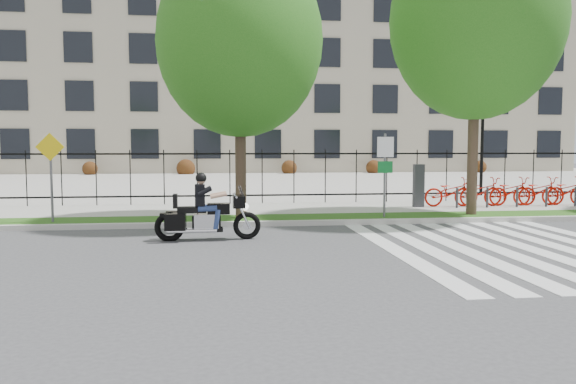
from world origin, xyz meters
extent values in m
plane|color=#3C3B3E|center=(0.00, 0.00, 0.00)|extent=(120.00, 120.00, 0.00)
cube|color=#B9B8AE|center=(0.00, 4.10, 0.07)|extent=(60.00, 0.20, 0.15)
cube|color=#214C13|center=(0.00, 4.95, 0.07)|extent=(60.00, 1.50, 0.15)
cube|color=gray|center=(0.00, 7.45, 0.07)|extent=(60.00, 3.50, 0.15)
cube|color=gray|center=(0.00, 25.00, 0.05)|extent=(80.00, 34.00, 0.10)
cube|color=#A99F88|center=(0.00, 45.00, 10.00)|extent=(60.00, 20.00, 20.00)
cylinder|color=black|center=(10.00, 12.00, 2.00)|extent=(0.14, 0.14, 4.00)
cylinder|color=black|center=(10.00, 12.00, 3.90)|extent=(0.06, 0.70, 0.70)
sphere|color=white|center=(9.65, 12.00, 4.00)|extent=(0.36, 0.36, 0.36)
sphere|color=white|center=(10.35, 12.00, 4.00)|extent=(0.36, 0.36, 0.36)
cylinder|color=#31241B|center=(-0.97, 4.95, 2.01)|extent=(0.32, 0.32, 3.71)
ellipsoid|color=#1A5C15|center=(-0.97, 4.95, 5.31)|extent=(4.84, 4.84, 5.56)
cylinder|color=#31241B|center=(6.24, 4.95, 2.33)|extent=(0.32, 0.32, 4.37)
ellipsoid|color=#1A5C15|center=(6.24, 4.95, 6.09)|extent=(5.24, 5.24, 6.03)
cube|color=#2D2D33|center=(5.34, 7.20, 0.90)|extent=(0.35, 0.25, 1.50)
imported|color=#B71003|center=(6.54, 7.20, 0.66)|extent=(1.96, 0.68, 1.03)
cylinder|color=#2D2D33|center=(6.54, 6.70, 0.50)|extent=(0.08, 0.08, 0.70)
imported|color=#B71003|center=(7.64, 7.20, 0.66)|extent=(1.96, 0.68, 1.03)
cylinder|color=#2D2D33|center=(7.64, 6.70, 0.50)|extent=(0.08, 0.08, 0.70)
imported|color=#B71003|center=(8.74, 7.20, 0.66)|extent=(1.96, 0.68, 1.03)
cylinder|color=#2D2D33|center=(8.74, 6.70, 0.50)|extent=(0.08, 0.08, 0.70)
imported|color=#B71003|center=(9.84, 7.20, 0.66)|extent=(1.96, 0.68, 1.03)
cylinder|color=#2D2D33|center=(9.84, 6.70, 0.50)|extent=(0.08, 0.08, 0.70)
imported|color=#B71003|center=(10.94, 7.20, 0.66)|extent=(1.96, 0.68, 1.03)
cylinder|color=#2D2D33|center=(10.94, 6.70, 0.50)|extent=(0.08, 0.08, 0.70)
cylinder|color=#59595B|center=(3.32, 4.60, 1.40)|extent=(0.07, 0.07, 2.50)
cube|color=white|center=(3.32, 4.56, 2.25)|extent=(0.50, 0.03, 0.60)
cube|color=#0C6626|center=(3.32, 4.56, 1.65)|extent=(0.45, 0.03, 0.35)
cylinder|color=#59595B|center=(-6.24, 4.60, 1.35)|extent=(0.07, 0.07, 2.40)
cube|color=yellow|center=(-6.24, 4.56, 2.25)|extent=(0.78, 0.03, 0.78)
torus|color=black|center=(-0.95, 1.93, 0.33)|extent=(0.68, 0.14, 0.67)
torus|color=black|center=(-2.80, 1.89, 0.33)|extent=(0.72, 0.16, 0.71)
cube|color=black|center=(-1.14, 1.92, 0.93)|extent=(0.30, 0.54, 0.29)
cube|color=#26262B|center=(-1.07, 1.92, 1.15)|extent=(0.16, 0.49, 0.30)
cube|color=silver|center=(-1.92, 1.91, 0.44)|extent=(0.59, 0.34, 0.39)
cube|color=black|center=(-1.63, 1.91, 0.76)|extent=(0.54, 0.34, 0.25)
cube|color=black|center=(-2.26, 1.90, 0.74)|extent=(0.69, 0.36, 0.14)
cube|color=black|center=(-2.66, 1.89, 0.96)|extent=(0.10, 0.33, 0.33)
cube|color=black|center=(-2.65, 1.60, 0.49)|extent=(0.49, 0.17, 0.39)
cube|color=black|center=(-2.66, 2.19, 0.49)|extent=(0.49, 0.17, 0.39)
cube|color=black|center=(-2.07, 1.91, 1.10)|extent=(0.24, 0.40, 0.51)
sphere|color=tan|center=(-2.04, 1.91, 1.47)|extent=(0.22, 0.22, 0.22)
sphere|color=black|center=(-2.04, 1.91, 1.51)|extent=(0.26, 0.26, 0.26)
camera|label=1|loc=(-1.63, -11.68, 2.25)|focal=35.00mm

